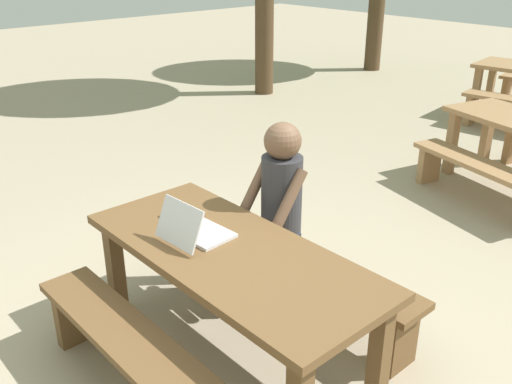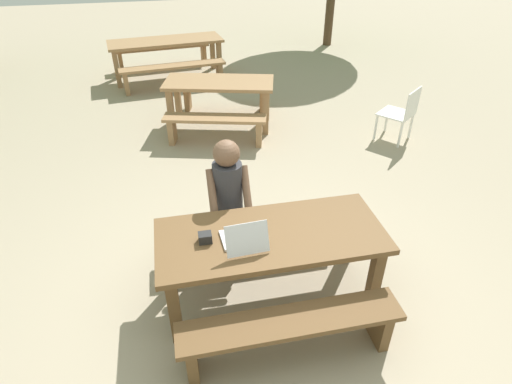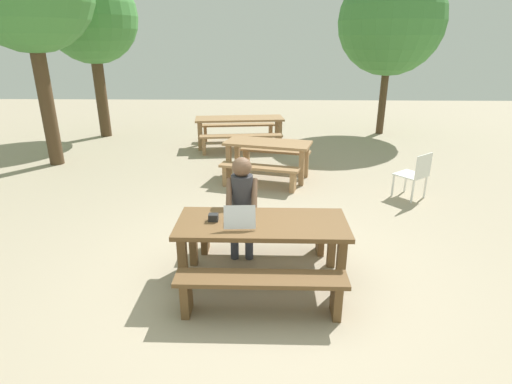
{
  "view_description": "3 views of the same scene",
  "coord_description": "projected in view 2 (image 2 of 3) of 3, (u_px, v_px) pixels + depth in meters",
  "views": [
    {
      "loc": [
        2.12,
        -1.72,
        2.27
      ],
      "look_at": [
        -0.07,
        0.25,
        0.96
      ],
      "focal_mm": 39.69,
      "sensor_mm": 36.0,
      "label": 1
    },
    {
      "loc": [
        -0.66,
        -2.55,
        2.89
      ],
      "look_at": [
        -0.07,
        0.25,
        0.96
      ],
      "focal_mm": 29.68,
      "sensor_mm": 36.0,
      "label": 2
    },
    {
      "loc": [
        0.04,
        -3.95,
        2.54
      ],
      "look_at": [
        -0.07,
        0.25,
        0.96
      ],
      "focal_mm": 28.17,
      "sensor_mm": 36.0,
      "label": 3
    }
  ],
  "objects": [
    {
      "name": "bench_mid_north",
      "position": [
        162.0,
        51.0,
        9.04
      ],
      "size": [
        2.0,
        0.54,
        0.45
      ],
      "rotation": [
        0.0,
        0.0,
        0.12
      ],
      "color": "#9E754C",
      "rests_on": "ground"
    },
    {
      "name": "bench_far",
      "position": [
        255.0,
        224.0,
        4.14
      ],
      "size": [
        1.67,
        0.3,
        0.43
      ],
      "color": "brown",
      "rests_on": "ground"
    },
    {
      "name": "person_seated",
      "position": [
        229.0,
        194.0,
        3.83
      ],
      "size": [
        0.38,
        0.39,
        1.26
      ],
      "color": "#333847",
      "rests_on": "ground"
    },
    {
      "name": "small_pouch",
      "position": [
        205.0,
        238.0,
        3.3
      ],
      "size": [
        0.1,
        0.08,
        0.08
      ],
      "color": "black",
      "rests_on": "picnic_table_front"
    },
    {
      "name": "bench_rear_north",
      "position": [
        225.0,
        93.0,
        7.1
      ],
      "size": [
        1.5,
        0.67,
        0.42
      ],
      "rotation": [
        0.0,
        0.0,
        -0.26
      ],
      "color": "#9E754C",
      "rests_on": "ground"
    },
    {
      "name": "ground_plane",
      "position": [
        270.0,
        295.0,
        3.8
      ],
      "size": [
        30.0,
        30.0,
        0.0
      ],
      "primitive_type": "plane",
      "color": "tan"
    },
    {
      "name": "picnic_table_front",
      "position": [
        271.0,
        244.0,
        3.46
      ],
      "size": [
        1.85,
        0.79,
        0.71
      ],
      "color": "brown",
      "rests_on": "ground"
    },
    {
      "name": "picnic_table_rear",
      "position": [
        219.0,
        89.0,
        6.43
      ],
      "size": [
        1.76,
        1.11,
        0.73
      ],
      "rotation": [
        0.0,
        0.0,
        -0.26
      ],
      "color": "#9E754C",
      "rests_on": "ground"
    },
    {
      "name": "bench_near",
      "position": [
        290.0,
        329.0,
        3.11
      ],
      "size": [
        1.67,
        0.3,
        0.43
      ],
      "color": "brown",
      "rests_on": "ground"
    },
    {
      "name": "laptop",
      "position": [
        244.0,
        238.0,
        3.27
      ],
      "size": [
        0.35,
        0.36,
        0.25
      ],
      "rotation": [
        0.0,
        0.0,
        3.2
      ],
      "color": "silver",
      "rests_on": "picnic_table_front"
    },
    {
      "name": "picnic_table_mid",
      "position": [
        166.0,
        45.0,
        8.33
      ],
      "size": [
        2.27,
        1.02,
        0.74
      ],
      "rotation": [
        0.0,
        0.0,
        0.12
      ],
      "color": "#9E754C",
      "rests_on": "ground"
    },
    {
      "name": "plastic_chair",
      "position": [
        401.0,
        113.0,
        6.08
      ],
      "size": [
        0.62,
        0.62,
        0.81
      ],
      "rotation": [
        0.0,
        0.0,
        3.82
      ],
      "color": "white",
      "rests_on": "ground"
    },
    {
      "name": "bench_mid_south",
      "position": [
        173.0,
        71.0,
        7.96
      ],
      "size": [
        2.0,
        0.54,
        0.45
      ],
      "rotation": [
        0.0,
        0.0,
        0.12
      ],
      "color": "#9E754C",
      "rests_on": "ground"
    },
    {
      "name": "bench_rear_south",
      "position": [
        215.0,
        124.0,
        6.08
      ],
      "size": [
        1.5,
        0.67,
        0.42
      ],
      "rotation": [
        0.0,
        0.0,
        -0.26
      ],
      "color": "#9E754C",
      "rests_on": "ground"
    }
  ]
}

